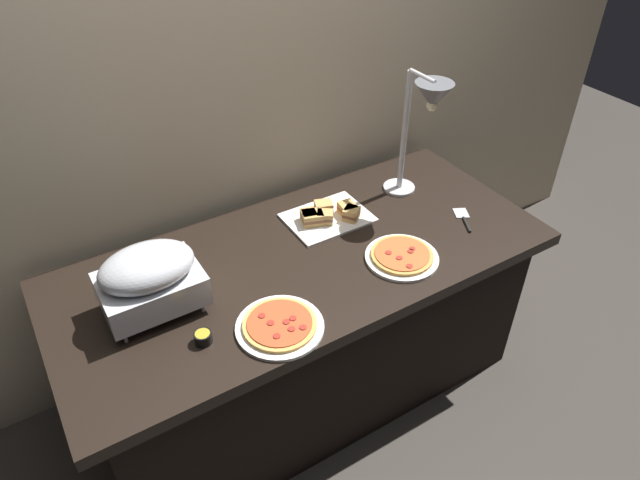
{
  "coord_description": "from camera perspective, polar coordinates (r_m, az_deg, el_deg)",
  "views": [
    {
      "loc": [
        -0.83,
        -1.47,
        2.14
      ],
      "look_at": [
        0.07,
        0.0,
        0.81
      ],
      "focal_mm": 32.15,
      "sensor_mm": 36.0,
      "label": 1
    }
  ],
  "objects": [
    {
      "name": "sandwich_platter",
      "position": [
        2.36,
        0.75,
        2.48
      ],
      "size": [
        0.34,
        0.25,
        0.06
      ],
      "color": "white",
      "rests_on": "buffet_table"
    },
    {
      "name": "back_wall",
      "position": [
        2.34,
        -8.15,
        13.53
      ],
      "size": [
        4.4,
        0.04,
        2.4
      ],
      "primitive_type": "cube",
      "color": "#C6B593",
      "rests_on": "ground_plane"
    },
    {
      "name": "sauce_cup_near",
      "position": [
        1.89,
        -11.56,
        -9.46
      ],
      "size": [
        0.06,
        0.06,
        0.04
      ],
      "color": "black",
      "rests_on": "buffet_table"
    },
    {
      "name": "serving_spatula",
      "position": [
        2.45,
        14.11,
        2.08
      ],
      "size": [
        0.11,
        0.17,
        0.01
      ],
      "color": "#B7BABF",
      "rests_on": "buffet_table"
    },
    {
      "name": "chafing_dish",
      "position": [
        1.96,
        -16.63,
        -3.62
      ],
      "size": [
        0.33,
        0.24,
        0.25
      ],
      "color": "#B7BABF",
      "rests_on": "buffet_table"
    },
    {
      "name": "pizza_plate_front",
      "position": [
        1.9,
        -4.03,
        -8.49
      ],
      "size": [
        0.29,
        0.29,
        0.03
      ],
      "color": "white",
      "rests_on": "buffet_table"
    },
    {
      "name": "buffet_table",
      "position": [
        2.44,
        -1.41,
        -8.45
      ],
      "size": [
        1.9,
        0.84,
        0.76
      ],
      "color": "black",
      "rests_on": "ground_plane"
    },
    {
      "name": "heat_lamp",
      "position": [
        2.31,
        10.56,
        12.79
      ],
      "size": [
        0.15,
        0.29,
        0.55
      ],
      "color": "#B7BABF",
      "rests_on": "buffet_table"
    },
    {
      "name": "ground_plane",
      "position": [
        2.73,
        -1.29,
        -14.06
      ],
      "size": [
        8.0,
        8.0,
        0.0
      ],
      "primitive_type": "plane",
      "color": "#38332D"
    },
    {
      "name": "pizza_plate_center",
      "position": [
        2.18,
        8.15,
        -1.62
      ],
      "size": [
        0.28,
        0.28,
        0.03
      ],
      "color": "white",
      "rests_on": "buffet_table"
    }
  ]
}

